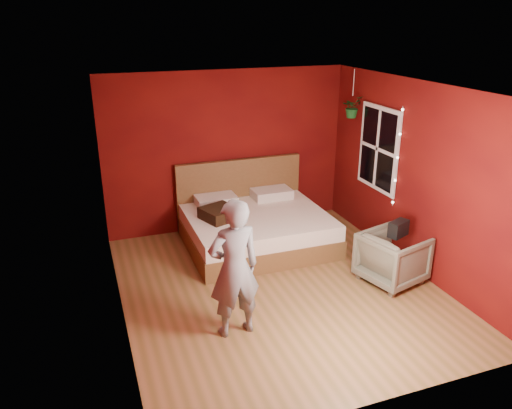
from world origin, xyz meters
TOP-DOWN VIEW (x-y plane):
  - floor at (0.00, 0.00)m, footprint 4.50×4.50m
  - room_walls at (0.00, 0.00)m, footprint 4.04×4.54m
  - window at (1.97, 0.90)m, footprint 0.05×0.97m
  - fairy_lights at (1.94, 0.38)m, footprint 0.04×0.04m
  - bed at (0.17, 1.40)m, footprint 2.12×1.81m
  - person at (-0.84, -0.74)m, footprint 0.62×0.43m
  - armchair at (1.49, -0.35)m, footprint 0.93×0.92m
  - handbag at (1.50, -0.40)m, footprint 0.32×0.25m
  - throw_pillow at (-0.42, 1.32)m, footprint 0.62×0.62m
  - hanging_plant at (1.86, 1.56)m, footprint 0.39×0.37m

SIDE VIEW (x-z plane):
  - floor at x=0.00m, z-range 0.00..0.00m
  - bed at x=0.17m, z-range -0.28..0.89m
  - armchair at x=1.49m, z-range 0.00..0.69m
  - throw_pillow at x=-0.42m, z-range 0.53..0.70m
  - handbag at x=1.50m, z-range 0.69..0.90m
  - person at x=-0.84m, z-range 0.00..1.62m
  - fairy_lights at x=1.94m, z-range 0.77..2.22m
  - window at x=1.97m, z-range 0.87..2.14m
  - room_walls at x=0.00m, z-range 0.37..2.99m
  - hanging_plant at x=1.86m, z-range 1.65..2.40m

